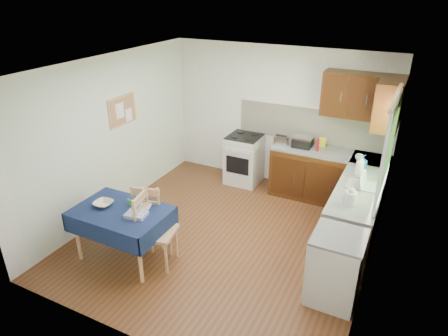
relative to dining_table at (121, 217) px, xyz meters
The scene contains 33 objects.
floor 1.59m from the dining_table, 45.46° to the left, with size 4.20×4.20×0.00m, color #4D2C14.
ceiling 2.36m from the dining_table, 45.46° to the left, with size 4.00×4.20×0.02m, color white.
wall_back 3.35m from the dining_table, 72.02° to the left, with size 4.00×0.02×2.50m, color silver.
wall_front 1.59m from the dining_table, 46.36° to the right, with size 4.00×0.02×2.50m, color silver.
wall_left 1.55m from the dining_table, 133.56° to the left, with size 0.02×4.20×2.50m, color silver.
wall_right 3.25m from the dining_table, 18.91° to the left, with size 0.02×4.20×2.50m, color silver.
base_cabinets 3.31m from the dining_table, 43.97° to the left, with size 1.90×2.30×0.86m.
worktop_back 3.52m from the dining_table, 53.89° to the left, with size 1.90×0.60×0.04m, color slate.
worktop_right 3.21m from the dining_table, 31.78° to the left, with size 0.60×1.70×0.04m, color slate.
worktop_corner 3.93m from the dining_table, 46.20° to the left, with size 0.60×0.60×0.04m, color slate.
splashback 3.58m from the dining_table, 61.87° to the left, with size 2.70×0.02×0.60m, color white.
upper_cabinets 3.99m from the dining_table, 48.10° to the left, with size 1.20×0.85×0.70m.
stove 2.88m from the dining_table, 79.65° to the left, with size 0.60×0.61×0.92m.
window 3.60m from the dining_table, 30.11° to the left, with size 0.04×1.48×1.26m.
fridge 2.77m from the dining_table, 10.09° to the left, with size 0.58×0.60×0.89m.
corkboard 1.90m from the dining_table, 125.56° to the left, with size 0.04×0.62×0.47m.
dining_table is the anchor object (origin of this frame).
chair_far 0.47m from the dining_table, 70.49° to the left, with size 0.55×0.55×0.99m.
chair_near 0.45m from the dining_table, 11.68° to the left, with size 0.54×0.54×1.04m.
toaster 3.04m from the dining_table, 65.79° to the left, with size 0.23×0.14×0.18m.
sandwich_press 3.27m from the dining_table, 60.75° to the left, with size 0.31×0.27×0.18m.
sauce_bottle 3.35m from the dining_table, 55.87° to the left, with size 0.05×0.05×0.20m, color #B80E19.
yellow_packet 3.56m from the dining_table, 57.84° to the left, with size 0.11×0.08×0.15m, color yellow.
dish_rack 3.29m from the dining_table, 33.20° to the left, with size 0.42×0.32×0.20m.
kettle 2.97m from the dining_table, 24.21° to the left, with size 0.14×0.14×0.24m.
cup 3.71m from the dining_table, 46.40° to the left, with size 0.12×0.12×0.10m, color silver.
soap_bottle_a 3.41m from the dining_table, 38.75° to the left, with size 0.12×0.13×0.32m, color silver.
soap_bottle_b 3.58m from the dining_table, 42.20° to the left, with size 0.09×0.10×0.21m, color #1B4FA2.
soap_bottle_c 3.02m from the dining_table, 26.92° to the left, with size 0.15×0.15×0.19m, color #279027.
plate_bowl 0.31m from the dining_table, behind, with size 0.25×0.25×0.06m, color beige.
book 0.29m from the dining_table, 52.01° to the left, with size 0.15×0.20×0.02m, color white.
spice_jar 0.22m from the dining_table, 82.52° to the left, with size 0.04×0.04×0.08m, color green.
tea_towel 0.31m from the dining_table, ahead, with size 0.26×0.20×0.05m, color #283692.
Camera 1 is at (2.20, -4.43, 3.45)m, focal length 32.00 mm.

